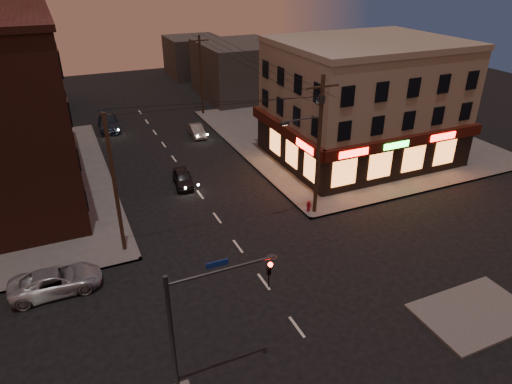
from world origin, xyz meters
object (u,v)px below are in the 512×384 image
sedan_mid (196,130)px  sedan_far (108,123)px  sedan_near (183,178)px  suv_cross (56,281)px  fire_hydrant (309,206)px

sedan_mid → sedan_far: size_ratio=0.70×
sedan_near → suv_cross: bearing=-127.8°
sedan_near → sedan_mid: size_ratio=1.01×
sedan_far → fire_hydrant: bearing=-64.3°
sedan_near → sedan_mid: sedan_near is taller
suv_cross → sedan_mid: (14.75, 21.12, -0.08)m
sedan_near → sedan_mid: (4.56, 10.90, -0.03)m
sedan_mid → fire_hydrant: size_ratio=4.50×
sedan_mid → fire_hydrant: (2.57, -19.12, -0.01)m
suv_cross → sedan_near: 14.44m
sedan_near → sedan_mid: 11.82m
fire_hydrant → sedan_near: bearing=130.9°
suv_cross → sedan_far: size_ratio=0.94×
suv_cross → fire_hydrant: (17.32, 2.00, -0.09)m
suv_cross → sedan_near: size_ratio=1.33×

